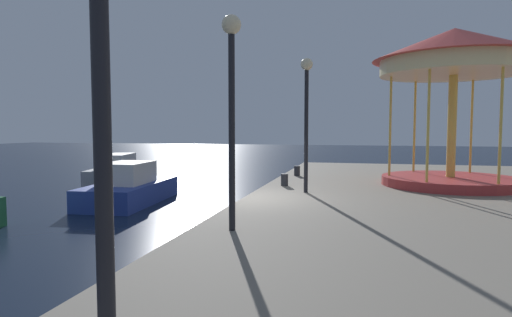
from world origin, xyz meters
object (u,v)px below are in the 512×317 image
object	(u,v)px
motorboat_blue	(129,188)
bollard_center	(285,180)
bollard_north	(297,171)
motorboat_grey	(119,171)
carousel	(454,69)
lamp_post_far_end	(306,100)
lamp_post_mid_promenade	(232,83)

from	to	relation	value
motorboat_blue	bollard_center	xyz separation A→B (m)	(5.70, 0.13, 0.45)
bollard_north	bollard_center	xyz separation A→B (m)	(0.03, -3.10, 0.00)
motorboat_blue	motorboat_grey	distance (m)	6.70
motorboat_blue	carousel	bearing A→B (deg)	7.30
motorboat_grey	carousel	xyz separation A→B (m)	(14.88, -4.09, 4.13)
motorboat_grey	bollard_center	size ratio (longest dim) A/B	14.61
carousel	lamp_post_far_end	bearing A→B (deg)	-149.59
carousel	bollard_north	xyz separation A→B (m)	(-5.41, 1.81, -3.67)
bollard_center	bollard_north	bearing A→B (deg)	90.63
carousel	lamp_post_mid_promenade	world-z (taller)	carousel
carousel	lamp_post_mid_promenade	xyz separation A→B (m)	(-5.23, -7.73, -1.12)
carousel	bollard_center	size ratio (longest dim) A/B	13.01
lamp_post_mid_promenade	bollard_north	size ratio (longest dim) A/B	9.92
lamp_post_mid_promenade	motorboat_blue	bearing A→B (deg)	132.85
lamp_post_far_end	bollard_north	distance (m)	5.20
lamp_post_mid_promenade	bollard_center	xyz separation A→B (m)	(-0.14, 6.44, -2.54)
motorboat_blue	lamp_post_mid_promenade	world-z (taller)	lamp_post_mid_promenade
motorboat_blue	bollard_north	bearing A→B (deg)	29.67
motorboat_blue	lamp_post_far_end	bearing A→B (deg)	-10.46
lamp_post_far_end	bollard_center	size ratio (longest dim) A/B	9.91
lamp_post_mid_promenade	bollard_center	world-z (taller)	lamp_post_mid_promenade
motorboat_blue	motorboat_grey	bearing A→B (deg)	124.60
lamp_post_far_end	bollard_center	world-z (taller)	lamp_post_far_end
motorboat_grey	bollard_north	size ratio (longest dim) A/B	14.61
motorboat_grey	carousel	world-z (taller)	carousel
carousel	bollard_north	distance (m)	6.78
carousel	lamp_post_mid_promenade	size ratio (longest dim) A/B	1.31
lamp_post_mid_promenade	bollard_north	xyz separation A→B (m)	(-0.18, 9.54, -2.54)
lamp_post_mid_promenade	bollard_north	distance (m)	9.87
carousel	lamp_post_far_end	distance (m)	5.33
carousel	lamp_post_far_end	world-z (taller)	carousel
motorboat_grey	bollard_center	xyz separation A→B (m)	(9.51, -5.38, 0.46)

